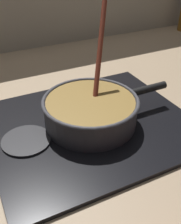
{
  "coord_description": "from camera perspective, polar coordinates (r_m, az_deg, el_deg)",
  "views": [
    {
      "loc": [
        -0.15,
        -0.47,
        0.46
      ],
      "look_at": [
        0.13,
        0.1,
        0.05
      ],
      "focal_mm": 44.08,
      "sensor_mm": 36.0,
      "label": 1
    }
  ],
  "objects": [
    {
      "name": "burner_ring",
      "position": [
        0.78,
        0.0,
        -2.01
      ],
      "size": [
        0.16,
        0.16,
        0.01
      ],
      "primitive_type": "torus",
      "color": "#592D0C",
      "rests_on": "hob_plate"
    },
    {
      "name": "spare_burner",
      "position": [
        0.73,
        -13.18,
        -5.76
      ],
      "size": [
        0.13,
        0.13,
        0.01
      ],
      "primitive_type": "cylinder",
      "color": "#262628",
      "rests_on": "hob_plate"
    },
    {
      "name": "ground",
      "position": [
        0.69,
        -6.08,
        -11.51
      ],
      "size": [
        2.4,
        1.6,
        0.04
      ],
      "primitive_type": "cube",
      "color": "#9E8466"
    },
    {
      "name": "cooking_pan",
      "position": [
        0.75,
        0.09,
        0.41
      ],
      "size": [
        0.38,
        0.27,
        0.3
      ],
      "color": "#38383D",
      "rests_on": "hob_plate"
    },
    {
      "name": "hob_plate",
      "position": [
        0.78,
        0.0,
        -2.61
      ],
      "size": [
        0.56,
        0.48,
        0.01
      ],
      "primitive_type": "cube",
      "color": "black",
      "rests_on": "ground"
    }
  ]
}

